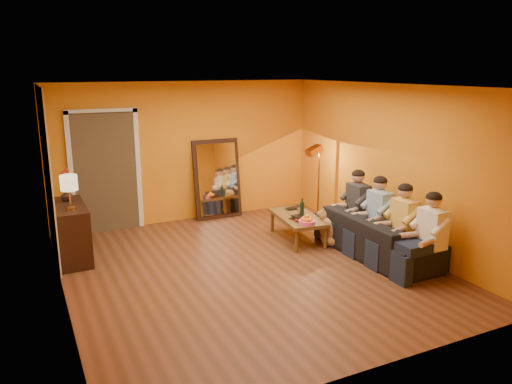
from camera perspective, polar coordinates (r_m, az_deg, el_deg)
name	(u,v)px	position (r m, az deg, el deg)	size (l,w,h in m)	color
room_shell	(238,176)	(7.24, -2.05, 1.78)	(5.00, 5.50, 2.60)	brown
white_accent	(47,174)	(8.02, -22.74, 1.89)	(0.02, 1.90, 2.58)	white
doorway_recess	(105,172)	(9.21, -16.93, 2.25)	(1.06, 0.30, 2.10)	#3F2D19
door_jamb_left	(71,176)	(9.03, -20.36, 1.75)	(0.08, 0.06, 2.20)	white
door_jamb_right	(138,170)	(9.20, -13.31, 2.47)	(0.08, 0.06, 2.20)	white
door_header	(101,111)	(8.95, -17.29, 8.83)	(1.22, 0.06, 0.08)	white
mirror_frame	(217,179)	(9.60, -4.47, 1.52)	(0.92, 0.06, 1.52)	black
mirror_glass	(218,179)	(9.57, -4.38, 1.47)	(0.78, 0.02, 1.36)	white
sideboard	(72,232)	(8.05, -20.32, -4.29)	(0.44, 1.18, 0.85)	black
table_lamp	(70,193)	(7.58, -20.52, -0.06)	(0.24, 0.24, 0.51)	beige
sofa	(376,235)	(7.95, 13.52, -4.83)	(0.86, 2.19, 0.64)	black
coffee_table	(297,228)	(8.46, 4.77, -4.10)	(0.62, 1.22, 0.42)	brown
floor_lamp	(319,185)	(9.29, 7.16, 0.76)	(0.30, 0.24, 1.44)	#C37739
dog	(330,227)	(8.26, 8.49, -3.94)	(0.33, 0.52, 0.61)	#A37449
person_far_left	(432,235)	(7.25, 19.45, -4.69)	(0.70, 0.44, 1.22)	white
person_mid_left	(404,224)	(7.62, 16.54, -3.55)	(0.70, 0.44, 1.22)	gold
person_mid_right	(379,215)	(8.01, 13.91, -2.52)	(0.70, 0.44, 1.22)	#86AAD0
person_far_right	(358,206)	(8.42, 11.54, -1.57)	(0.70, 0.44, 1.22)	#2E2E32
fruit_bowl	(307,219)	(7.95, 5.83, -3.11)	(0.26, 0.26, 0.16)	#E85192
wine_bottle	(302,207)	(8.34, 5.29, -1.76)	(0.07, 0.07, 0.31)	black
tumbler	(300,211)	(8.54, 5.09, -2.14)	(0.10, 0.10, 0.09)	#B27F3F
laptop	(296,209)	(8.77, 4.65, -1.91)	(0.35, 0.23, 0.03)	black
book_lower	(294,220)	(8.14, 4.42, -3.19)	(0.17, 0.22, 0.02)	black
book_mid	(295,218)	(8.15, 4.45, -3.03)	(0.18, 0.24, 0.02)	#AA2313
book_upper	(295,218)	(8.12, 4.46, -2.94)	(0.18, 0.24, 0.02)	black
vase	(67,195)	(8.16, -20.81, -0.33)	(0.18, 0.18, 0.18)	black
flowers	(65,177)	(8.09, -20.99, 1.62)	(0.17, 0.17, 0.51)	#AA2313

